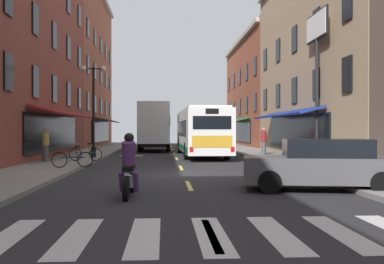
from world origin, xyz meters
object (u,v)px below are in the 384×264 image
(sedan_near, at_px, (159,139))
(bicycle_near, at_px, (72,159))
(street_lamp_twin, at_px, (93,107))
(pedestrian_near, at_px, (45,144))
(sedan_mid, at_px, (321,164))
(billboard_sign, at_px, (317,47))
(pedestrian_far, at_px, (264,141))
(transit_bus, at_px, (201,132))
(bicycle_mid, at_px, (86,154))
(box_truck, at_px, (154,127))
(motorcycle_rider, at_px, (129,169))

(sedan_near, xyz_separation_m, bicycle_near, (-3.35, -28.66, -0.23))
(sedan_near, xyz_separation_m, street_lamp_twin, (-3.54, -21.73, 2.34))
(sedan_near, distance_m, pedestrian_near, 25.57)
(sedan_mid, height_order, street_lamp_twin, street_lamp_twin)
(billboard_sign, bearing_deg, pedestrian_far, 102.69)
(transit_bus, distance_m, bicycle_near, 12.12)
(sedan_near, distance_m, street_lamp_twin, 22.15)
(bicycle_mid, bearing_deg, street_lamp_twin, 90.60)
(box_truck, xyz_separation_m, bicycle_near, (-3.11, -17.22, -1.48))
(billboard_sign, relative_size, pedestrian_far, 4.38)
(billboard_sign, height_order, transit_bus, billboard_sign)
(bicycle_near, height_order, street_lamp_twin, street_lamp_twin)
(bicycle_near, xyz_separation_m, pedestrian_far, (10.32, 9.34, 0.54))
(sedan_mid, bearing_deg, bicycle_near, 141.60)
(bicycle_mid, xyz_separation_m, pedestrian_far, (10.48, 5.21, 0.54))
(bicycle_mid, bearing_deg, transit_bus, 43.52)
(bicycle_mid, bearing_deg, sedan_mid, -51.61)
(bicycle_near, relative_size, street_lamp_twin, 0.32)
(bicycle_near, bearing_deg, street_lamp_twin, 91.59)
(transit_bus, bearing_deg, box_truck, 114.75)
(billboard_sign, relative_size, sedan_near, 1.72)
(pedestrian_near, bearing_deg, motorcycle_rider, 101.60)
(transit_bus, distance_m, pedestrian_far, 4.16)
(pedestrian_near, distance_m, street_lamp_twin, 4.27)
(box_truck, relative_size, bicycle_near, 4.57)
(bicycle_mid, bearing_deg, motorcycle_rider, -74.95)
(billboard_sign, height_order, pedestrian_far, billboard_sign)
(street_lamp_twin, bearing_deg, pedestrian_near, -120.07)
(sedan_near, bearing_deg, bicycle_near, -96.67)
(billboard_sign, distance_m, box_truck, 16.87)
(pedestrian_far, bearing_deg, billboard_sign, 173.12)
(sedan_mid, relative_size, street_lamp_twin, 0.87)
(street_lamp_twin, bearing_deg, motorcycle_rider, -77.66)
(transit_bus, xyz_separation_m, motorcycle_rider, (-3.36, -17.73, -0.91))
(sedan_near, height_order, sedan_mid, sedan_mid)
(bicycle_near, height_order, bicycle_mid, same)
(transit_bus, height_order, pedestrian_near, transit_bus)
(motorcycle_rider, relative_size, bicycle_near, 1.21)
(transit_bus, bearing_deg, motorcycle_rider, -100.73)
(box_truck, distance_m, pedestrian_near, 14.54)
(billboard_sign, xyz_separation_m, pedestrian_near, (-13.76, 0.42, -4.92))
(sedan_near, height_order, bicycle_near, sedan_near)
(bicycle_mid, bearing_deg, box_truck, 75.96)
(sedan_near, distance_m, bicycle_mid, 24.78)
(motorcycle_rider, relative_size, pedestrian_near, 1.22)
(bicycle_mid, bearing_deg, sedan_near, 81.85)
(bicycle_mid, relative_size, pedestrian_far, 0.98)
(pedestrian_near, bearing_deg, bicycle_mid, -179.21)
(box_truck, distance_m, motorcycle_rider, 24.71)
(billboard_sign, height_order, bicycle_mid, billboard_sign)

